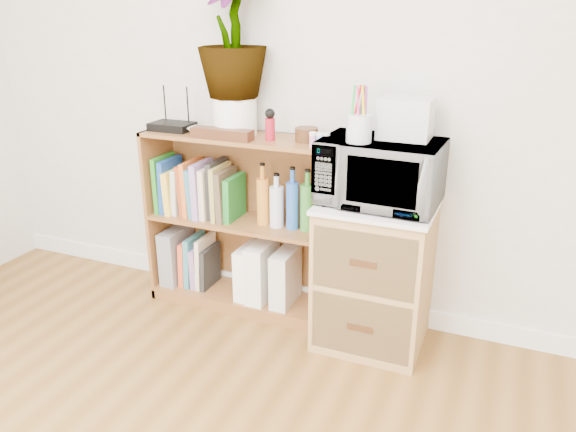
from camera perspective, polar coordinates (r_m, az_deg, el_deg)
The scene contains 21 objects.
skirting_board at distance 3.14m, azimuth 2.29°, elevation -8.06°, with size 4.00×0.02×0.10m, color white.
bookshelf at distance 2.97m, azimuth -4.87°, elevation -0.79°, with size 1.00×0.30×0.95m, color brown.
wicker_unit at distance 2.72m, azimuth 8.75°, elevation -6.00°, with size 0.50×0.45×0.70m, color #9E7542.
microwave at distance 2.52m, azimuth 9.32°, elevation 4.42°, with size 0.52×0.36×0.29m, color white.
pen_cup at distance 2.42m, azimuth 7.24°, elevation 8.83°, with size 0.11×0.11×0.12m, color silver.
small_appliance at distance 2.52m, azimuth 11.88°, elevation 9.70°, with size 0.22×0.19×0.18m, color silver.
router at distance 3.00m, azimuth -11.68°, elevation 8.91°, with size 0.22×0.15×0.04m, color black.
white_bowl at distance 2.90m, azimuth -8.76°, elevation 8.61°, with size 0.13×0.13×0.03m, color silver.
plant_pot at distance 2.84m, azimuth -5.40°, elevation 10.09°, with size 0.22×0.22×0.18m, color white.
potted_plant at distance 2.80m, azimuth -5.68°, elevation 17.99°, with size 0.34×0.34×0.60m, color #2D692A.
trinket_box at distance 2.76m, azimuth -6.72°, elevation 8.30°, with size 0.31×0.08×0.05m, color #3B1F10.
kokeshi_doll at distance 2.70m, azimuth -1.83°, elevation 8.79°, with size 0.05×0.05×0.11m, color maroon.
wooden_bowl at distance 2.69m, azimuth 1.89°, elevation 8.27°, with size 0.11×0.11×0.06m, color #3B2510.
paint_jars at distance 2.57m, azimuth 3.21°, elevation 7.55°, with size 0.11×0.04×0.06m, color pink.
file_box at distance 3.27m, azimuth -11.22°, elevation -3.84°, with size 0.09×0.25×0.31m, color gray.
magazine_holder_left at distance 3.05m, azimuth -3.92°, elevation -5.60°, with size 0.09×0.23×0.28m, color white.
magazine_holder_mid at distance 3.01m, azimuth -2.64°, elevation -5.56°, with size 0.10×0.25×0.32m, color white.
magazine_holder_right at distance 2.97m, azimuth -0.24°, elevation -6.20°, with size 0.09×0.24×0.30m, color silver.
cookbooks at distance 3.03m, azimuth -8.96°, elevation 2.70°, with size 0.45×0.20×0.31m.
liquor_bottles at distance 2.78m, azimuth 1.25°, elevation 1.49°, with size 0.47×0.07×0.31m.
lower_books at distance 3.21m, azimuth -9.01°, elevation -4.66°, with size 0.18×0.19×0.29m.
Camera 1 is at (0.94, -0.35, 1.56)m, focal length 35.00 mm.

